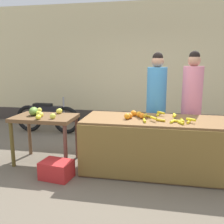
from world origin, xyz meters
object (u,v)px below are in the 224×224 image
Objects in this scene: vendor_woman_pink_shirt at (191,105)px; produce_crate at (57,170)px; vendor_woman_blue_shirt at (156,105)px; produce_sack at (99,140)px; parked_motorcycle at (47,116)px.

produce_crate is at bearing -147.72° from vendor_woman_pink_shirt.
produce_sack is at bearing -178.25° from vendor_woman_blue_shirt.
vendor_woman_blue_shirt is 1.15× the size of parked_motorcycle.
produce_crate is 1.00× the size of produce_sack.
vendor_woman_pink_shirt is at bearing -16.71° from parked_motorcycle.
produce_crate is 1.24m from produce_sack.
vendor_woman_blue_shirt reaches higher than produce_crate.
produce_crate is (-1.38, -1.22, -0.80)m from vendor_woman_blue_shirt.
vendor_woman_blue_shirt is at bearing 1.75° from produce_sack.
produce_sack is (-1.65, -0.07, -0.72)m from vendor_woman_pink_shirt.
parked_motorcycle is 3.64× the size of produce_crate.
vendor_woman_blue_shirt is at bearing 41.40° from produce_crate.
vendor_woman_pink_shirt is 2.49m from produce_crate.
vendor_woman_blue_shirt is 4.15× the size of produce_sack.
produce_sack is at bearing -33.80° from parked_motorcycle.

